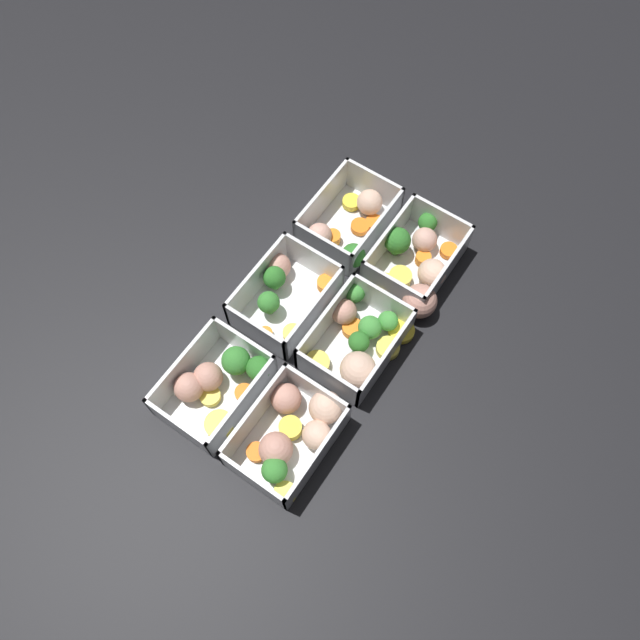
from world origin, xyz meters
TOP-DOWN VIEW (x-y plane):
  - ground_plane at (0.00, 0.00)m, footprint 4.00×4.00m
  - container_near_left at (-0.15, -0.06)m, footprint 0.16×0.12m
  - container_near_center at (0.00, -0.06)m, footprint 0.16×0.13m
  - container_near_right at (0.15, -0.07)m, footprint 0.17×0.13m
  - container_far_left at (-0.16, 0.06)m, footprint 0.14×0.12m
  - container_far_center at (0.01, 0.07)m, footprint 0.15×0.12m
  - container_far_right at (0.16, 0.06)m, footprint 0.15×0.11m

SIDE VIEW (x-z plane):
  - ground_plane at x=0.00m, z-range 0.00..0.00m
  - container_far_right at x=0.16m, z-range -0.01..0.05m
  - container_far_center at x=0.01m, z-range -0.01..0.05m
  - container_near_center at x=0.00m, z-range -0.01..0.05m
  - container_near_left at x=-0.15m, z-range -0.01..0.05m
  - container_far_left at x=-0.16m, z-range -0.01..0.05m
  - container_near_right at x=0.15m, z-range -0.01..0.05m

